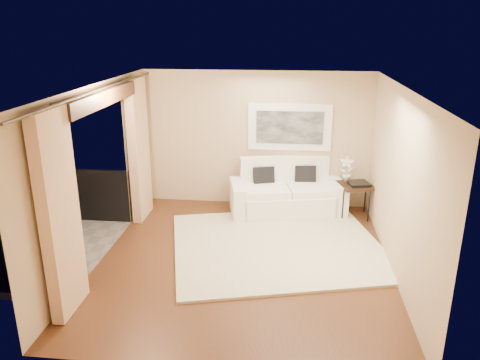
# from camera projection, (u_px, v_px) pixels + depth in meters

# --- Properties ---
(floor) EXTENTS (5.00, 5.00, 0.00)m
(floor) POSITION_uv_depth(u_px,v_px,m) (244.00, 260.00, 7.38)
(floor) COLOR #532E18
(floor) RESTS_ON ground
(room_shell) EXTENTS (5.00, 6.40, 5.00)m
(room_shell) POSITION_uv_depth(u_px,v_px,m) (99.00, 98.00, 6.79)
(room_shell) COLOR white
(room_shell) RESTS_ON ground
(balcony) EXTENTS (1.81, 2.60, 1.17)m
(balcony) POSITION_uv_depth(u_px,v_px,m) (44.00, 240.00, 7.66)
(balcony) COLOR #605B56
(balcony) RESTS_ON ground
(curtains) EXTENTS (0.16, 4.80, 2.64)m
(curtains) POSITION_uv_depth(u_px,v_px,m) (107.00, 175.00, 7.17)
(curtains) COLOR #D9AE85
(curtains) RESTS_ON ground
(artwork) EXTENTS (1.62, 0.07, 0.92)m
(artwork) POSITION_uv_depth(u_px,v_px,m) (290.00, 127.00, 9.12)
(artwork) COLOR white
(artwork) RESTS_ON room_shell
(rug) EXTENTS (4.03, 3.72, 0.04)m
(rug) POSITION_uv_depth(u_px,v_px,m) (277.00, 245.00, 7.82)
(rug) COLOR beige
(rug) RESTS_ON floor
(sofa) EXTENTS (2.32, 1.36, 1.05)m
(sofa) POSITION_uv_depth(u_px,v_px,m) (286.00, 194.00, 9.17)
(sofa) COLOR white
(sofa) RESTS_ON floor
(side_table) EXTENTS (0.74, 0.74, 0.65)m
(side_table) POSITION_uv_depth(u_px,v_px,m) (356.00, 187.00, 8.87)
(side_table) COLOR black
(side_table) RESTS_ON floor
(tray) EXTENTS (0.44, 0.36, 0.05)m
(tray) POSITION_uv_depth(u_px,v_px,m) (359.00, 184.00, 8.79)
(tray) COLOR black
(tray) RESTS_ON side_table
(orchid) EXTENTS (0.27, 0.19, 0.50)m
(orchid) POSITION_uv_depth(u_px,v_px,m) (347.00, 169.00, 8.92)
(orchid) COLOR white
(orchid) RESTS_ON side_table
(bistro_table) EXTENTS (0.68, 0.68, 0.67)m
(bistro_table) POSITION_uv_depth(u_px,v_px,m) (53.00, 205.00, 8.03)
(bistro_table) COLOR black
(bistro_table) RESTS_ON balcony
(balcony_chair_far) EXTENTS (0.43, 0.43, 0.91)m
(balcony_chair_far) POSITION_uv_depth(u_px,v_px,m) (48.00, 222.00, 7.51)
(balcony_chair_far) COLOR black
(balcony_chair_far) RESTS_ON balcony
(balcony_chair_near) EXTENTS (0.41, 0.41, 0.87)m
(balcony_chair_near) POSITION_uv_depth(u_px,v_px,m) (37.00, 232.00, 7.20)
(balcony_chair_near) COLOR black
(balcony_chair_near) RESTS_ON balcony
(ice_bucket) EXTENTS (0.18, 0.18, 0.20)m
(ice_bucket) POSITION_uv_depth(u_px,v_px,m) (44.00, 193.00, 8.05)
(ice_bucket) COLOR silver
(ice_bucket) RESTS_ON bistro_table
(candle) EXTENTS (0.06, 0.06, 0.07)m
(candle) POSITION_uv_depth(u_px,v_px,m) (61.00, 196.00, 8.08)
(candle) COLOR red
(candle) RESTS_ON bistro_table
(vase) EXTENTS (0.04, 0.04, 0.18)m
(vase) POSITION_uv_depth(u_px,v_px,m) (43.00, 199.00, 7.80)
(vase) COLOR silver
(vase) RESTS_ON bistro_table
(glass_a) EXTENTS (0.06, 0.06, 0.12)m
(glass_a) POSITION_uv_depth(u_px,v_px,m) (54.00, 199.00, 7.88)
(glass_a) COLOR silver
(glass_a) RESTS_ON bistro_table
(glass_b) EXTENTS (0.06, 0.06, 0.12)m
(glass_b) POSITION_uv_depth(u_px,v_px,m) (60.00, 198.00, 7.95)
(glass_b) COLOR white
(glass_b) RESTS_ON bistro_table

